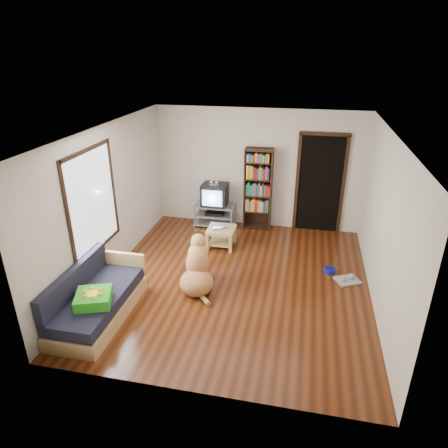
% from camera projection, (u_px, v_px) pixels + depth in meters
% --- Properties ---
extents(ground, '(5.00, 5.00, 0.00)m').
position_uv_depth(ground, '(236.00, 281.00, 6.96)').
color(ground, '#5A270F').
rests_on(ground, ground).
extents(ceiling, '(5.00, 5.00, 0.00)m').
position_uv_depth(ceiling, '(238.00, 131.00, 5.89)').
color(ceiling, white).
rests_on(ceiling, ground).
extents(wall_back, '(4.50, 0.00, 4.50)m').
position_uv_depth(wall_back, '(257.00, 169.00, 8.66)').
color(wall_back, beige).
rests_on(wall_back, ground).
extents(wall_front, '(4.50, 0.00, 4.50)m').
position_uv_depth(wall_front, '(194.00, 302.00, 4.19)').
color(wall_front, beige).
rests_on(wall_front, ground).
extents(wall_left, '(0.00, 5.00, 5.00)m').
position_uv_depth(wall_left, '(108.00, 202.00, 6.85)').
color(wall_left, beige).
rests_on(wall_left, ground).
extents(wall_right, '(0.00, 5.00, 5.00)m').
position_uv_depth(wall_right, '(384.00, 224.00, 6.00)').
color(wall_right, beige).
rests_on(wall_right, ground).
extents(green_cushion, '(0.62, 0.62, 0.16)m').
position_uv_depth(green_cushion, '(94.00, 298.00, 5.63)').
color(green_cushion, green).
rests_on(green_cushion, sofa).
extents(laptop, '(0.36, 0.31, 0.02)m').
position_uv_depth(laptop, '(221.00, 228.00, 7.99)').
color(laptop, silver).
rests_on(laptop, coffee_table).
extents(dog_bowl, '(0.22, 0.22, 0.08)m').
position_uv_depth(dog_bowl, '(330.00, 270.00, 7.23)').
color(dog_bowl, navy).
rests_on(dog_bowl, ground).
extents(grey_rag, '(0.50, 0.47, 0.03)m').
position_uv_depth(grey_rag, '(348.00, 280.00, 6.96)').
color(grey_rag, gray).
rests_on(grey_rag, ground).
extents(window, '(0.03, 1.46, 1.70)m').
position_uv_depth(window, '(93.00, 202.00, 6.32)').
color(window, white).
rests_on(window, wall_left).
extents(doorway, '(1.03, 0.05, 2.19)m').
position_uv_depth(doorway, '(320.00, 182.00, 8.46)').
color(doorway, black).
rests_on(doorway, wall_back).
extents(tv_stand, '(0.90, 0.45, 0.50)m').
position_uv_depth(tv_stand, '(215.00, 214.00, 9.03)').
color(tv_stand, '#99999E').
rests_on(tv_stand, ground).
extents(crt_tv, '(0.55, 0.52, 0.58)m').
position_uv_depth(crt_tv, '(215.00, 194.00, 8.85)').
color(crt_tv, black).
rests_on(crt_tv, tv_stand).
extents(bookshelf, '(0.60, 0.30, 1.80)m').
position_uv_depth(bookshelf, '(258.00, 185.00, 8.63)').
color(bookshelf, black).
rests_on(bookshelf, ground).
extents(sofa, '(0.80, 1.80, 0.80)m').
position_uv_depth(sofa, '(96.00, 301.00, 5.97)').
color(sofa, tan).
rests_on(sofa, ground).
extents(coffee_table, '(0.55, 0.55, 0.40)m').
position_uv_depth(coffee_table, '(221.00, 234.00, 8.07)').
color(coffee_table, tan).
rests_on(coffee_table, ground).
extents(dog, '(0.65, 1.05, 0.90)m').
position_uv_depth(dog, '(197.00, 269.00, 6.68)').
color(dog, '#B57C45').
rests_on(dog, ground).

